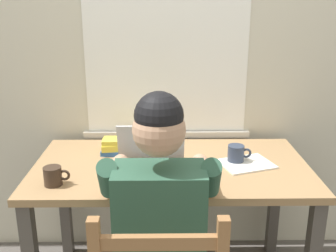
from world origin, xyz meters
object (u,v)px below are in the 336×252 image
(desk, at_px, (171,182))
(book_stack_main, at_px, (118,145))
(computer_mouse, at_px, (200,177))
(coffee_mug_dark, at_px, (236,154))
(coffee_mug_white, at_px, (161,144))
(coffee_mug_spare, at_px, (53,176))
(laptop, at_px, (151,163))
(seated_person, at_px, (160,220))

(desk, xyz_separation_m, book_stack_main, (-0.29, 0.16, 0.14))
(computer_mouse, bearing_deg, coffee_mug_dark, 45.72)
(coffee_mug_white, height_order, book_stack_main, coffee_mug_white)
(coffee_mug_spare, relative_size, book_stack_main, 0.62)
(coffee_mug_dark, height_order, book_stack_main, coffee_mug_dark)
(computer_mouse, relative_size, book_stack_main, 0.52)
(desk, height_order, coffee_mug_spare, coffee_mug_spare)
(desk, bearing_deg, coffee_mug_dark, 3.21)
(laptop, relative_size, coffee_mug_white, 2.82)
(coffee_mug_dark, relative_size, book_stack_main, 0.63)
(coffee_mug_dark, distance_m, coffee_mug_spare, 0.90)
(desk, xyz_separation_m, computer_mouse, (0.13, -0.19, 0.12))
(laptop, bearing_deg, coffee_mug_white, 80.17)
(coffee_mug_dark, bearing_deg, coffee_mug_spare, -164.08)
(desk, height_order, computer_mouse, computer_mouse)
(laptop, distance_m, coffee_mug_white, 0.28)
(book_stack_main, bearing_deg, seated_person, -69.16)
(laptop, relative_size, book_stack_main, 1.72)
(desk, distance_m, seated_person, 0.45)
(coffee_mug_spare, xyz_separation_m, book_stack_main, (0.25, 0.39, -0.00))
(computer_mouse, bearing_deg, laptop, 162.12)
(seated_person, height_order, coffee_mug_white, seated_person)
(coffee_mug_white, relative_size, book_stack_main, 0.61)
(laptop, height_order, computer_mouse, laptop)
(coffee_mug_white, height_order, coffee_mug_spare, coffee_mug_white)
(computer_mouse, height_order, coffee_mug_dark, coffee_mug_dark)
(laptop, bearing_deg, book_stack_main, 124.07)
(laptop, height_order, book_stack_main, laptop)
(coffee_mug_white, distance_m, coffee_mug_spare, 0.62)
(laptop, height_order, coffee_mug_spare, laptop)
(desk, xyz_separation_m, coffee_mug_white, (-0.05, 0.16, 0.15))
(laptop, distance_m, book_stack_main, 0.33)
(desk, bearing_deg, coffee_mug_spare, -156.82)
(seated_person, distance_m, coffee_mug_spare, 0.54)
(coffee_mug_white, bearing_deg, coffee_mug_dark, -20.33)
(computer_mouse, bearing_deg, coffee_mug_spare, -176.50)
(seated_person, xyz_separation_m, coffee_mug_dark, (0.39, 0.46, 0.10))
(seated_person, bearing_deg, laptop, 97.75)
(computer_mouse, bearing_deg, desk, 125.03)
(coffee_mug_spare, bearing_deg, coffee_mug_white, 39.01)
(desk, relative_size, coffee_mug_dark, 11.43)
(desk, relative_size, coffee_mug_white, 11.87)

